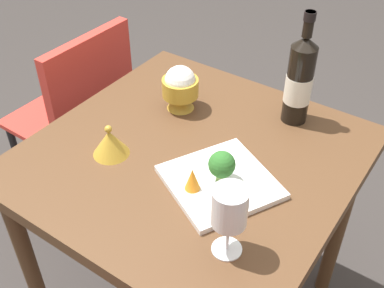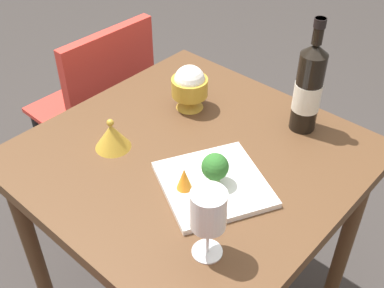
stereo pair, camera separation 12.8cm
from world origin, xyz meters
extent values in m
cube|color=brown|center=(0.00, 0.00, 0.73)|extent=(0.84, 0.84, 0.04)
cylinder|color=brown|center=(0.36, -0.36, 0.36)|extent=(0.05, 0.05, 0.71)
cylinder|color=brown|center=(-0.36, 0.36, 0.36)|extent=(0.05, 0.05, 0.71)
cylinder|color=brown|center=(0.36, 0.36, 0.36)|extent=(0.05, 0.05, 0.71)
cube|color=red|center=(0.20, 0.76, 0.44)|extent=(0.41, 0.41, 0.02)
cube|color=red|center=(0.20, 0.58, 0.65)|extent=(0.40, 0.05, 0.40)
cylinder|color=black|center=(0.03, 0.94, 0.21)|extent=(0.03, 0.03, 0.43)
cylinder|color=black|center=(0.37, 0.93, 0.21)|extent=(0.03, 0.03, 0.43)
cylinder|color=black|center=(0.03, 0.60, 0.21)|extent=(0.03, 0.03, 0.43)
cylinder|color=black|center=(0.37, 0.59, 0.21)|extent=(0.03, 0.03, 0.43)
cylinder|color=black|center=(0.30, -0.16, 0.87)|extent=(0.07, 0.08, 0.24)
cone|color=black|center=(0.30, -0.16, 1.00)|extent=(0.07, 0.08, 0.03)
cylinder|color=black|center=(0.30, -0.16, 1.05)|extent=(0.03, 0.03, 0.07)
cylinder|color=black|center=(0.30, -0.16, 1.08)|extent=(0.03, 0.03, 0.02)
cylinder|color=silver|center=(0.30, -0.16, 0.86)|extent=(0.08, 0.08, 0.08)
cylinder|color=white|center=(-0.23, -0.25, 0.75)|extent=(0.07, 0.07, 0.00)
cylinder|color=white|center=(-0.23, -0.25, 0.80)|extent=(0.01, 0.01, 0.08)
cylinder|color=white|center=(-0.23, -0.25, 0.89)|extent=(0.08, 0.08, 0.09)
cone|color=gold|center=(0.16, 0.15, 0.77)|extent=(0.08, 0.08, 0.04)
cylinder|color=gold|center=(0.16, 0.15, 0.82)|extent=(0.11, 0.11, 0.05)
sphere|color=white|center=(0.16, 0.15, 0.85)|extent=(0.09, 0.09, 0.09)
cone|color=gold|center=(-0.13, 0.18, 0.79)|extent=(0.10, 0.10, 0.07)
sphere|color=gold|center=(-0.13, 0.18, 0.84)|extent=(0.02, 0.02, 0.02)
cube|color=white|center=(-0.06, -0.13, 0.76)|extent=(0.34, 0.34, 0.02)
cylinder|color=#729E4C|center=(-0.06, -0.13, 0.78)|extent=(0.03, 0.03, 0.03)
sphere|color=#2D6B28|center=(-0.06, -0.13, 0.82)|extent=(0.07, 0.07, 0.07)
cone|color=orange|center=(-0.13, -0.09, 0.80)|extent=(0.04, 0.04, 0.06)
camera|label=1|loc=(-0.82, -0.57, 1.59)|focal=44.55mm
camera|label=2|loc=(-0.74, -0.67, 1.59)|focal=44.55mm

